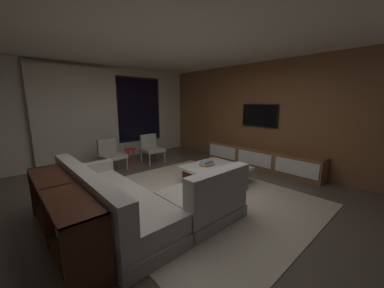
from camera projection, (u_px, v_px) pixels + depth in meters
name	position (u px, v px, depth m)	size (l,w,h in m)	color
floor	(178.00, 201.00, 3.79)	(9.20, 9.20, 0.00)	#564C44
back_wall_with_window	(95.00, 115.00, 6.12)	(6.60, 0.30, 2.70)	beige
media_wall	(271.00, 116.00, 5.55)	(0.12, 7.80, 2.70)	brown
ceiling	(175.00, 35.00, 3.27)	(8.20, 8.20, 0.00)	beige
area_rug	(196.00, 197.00, 3.95)	(3.20, 3.80, 0.01)	beige
sectional_couch	(136.00, 201.00, 3.13)	(1.98, 2.50, 0.82)	gray
coffee_table	(215.00, 174.00, 4.60)	(1.16, 1.16, 0.36)	#412012
book_stack_on_coffee_table	(206.00, 163.00, 4.65)	(0.30, 0.21, 0.11)	#714693
accent_chair_near_window	(151.00, 147.00, 6.20)	(0.57, 0.59, 0.78)	#B2ADA0
accent_chair_by_curtain	(111.00, 153.00, 5.46)	(0.61, 0.63, 0.78)	#B2ADA0
side_stool	(130.00, 152.00, 5.84)	(0.32, 0.32, 0.46)	red
media_console	(260.00, 159.00, 5.61)	(0.46, 3.10, 0.52)	brown
mounted_tv	(260.00, 115.00, 5.66)	(0.05, 1.00, 0.58)	black
console_table_behind_couch	(61.00, 211.00, 2.60)	(0.40, 2.10, 0.74)	#412012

